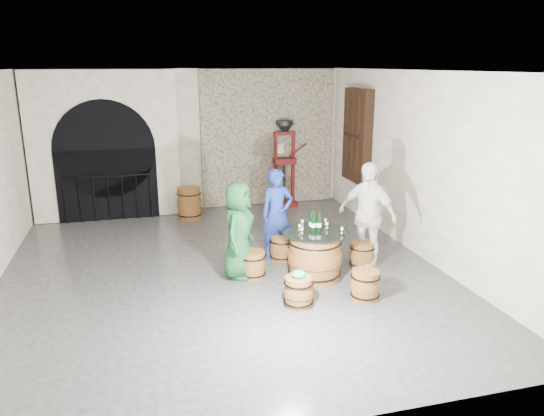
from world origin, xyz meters
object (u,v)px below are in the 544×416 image
object	(u,v)px
wine_bottle_right	(311,222)
corking_press	(285,157)
barrel_stool_right	(362,255)
person_blue	(277,214)
barrel_stool_near_left	(299,291)
person_white	(367,215)
person_green	(238,230)
barrel_stool_far	(282,248)
side_barrel	(189,203)
wine_bottle_left	(313,223)
barrel_stool_left	(253,264)
barrel_table	(315,256)
barrel_stool_near_right	(365,285)
wine_bottle_center	(319,223)

from	to	relation	value
wine_bottle_right	corking_press	size ratio (longest dim) A/B	0.16
barrel_stool_right	person_blue	bearing A→B (deg)	146.71
barrel_stool_near_left	person_white	size ratio (longest dim) A/B	0.24
barrel_stool_right	person_green	size ratio (longest dim) A/B	0.28
corking_press	person_green	bearing A→B (deg)	-114.86
barrel_stool_far	side_barrel	world-z (taller)	side_barrel
barrel_stool_near_left	wine_bottle_left	xyz separation A→B (m)	(0.51, 0.86, 0.71)
barrel_stool_far	corking_press	bearing A→B (deg)	73.18
person_blue	barrel_stool_left	bearing A→B (deg)	-131.60
barrel_stool_far	person_blue	distance (m)	0.60
barrel_table	corking_press	size ratio (longest dim) A/B	0.50
wine_bottle_right	person_green	bearing A→B (deg)	164.36
side_barrel	wine_bottle_right	bearing A→B (deg)	-67.65
barrel_stool_near_left	person_green	size ratio (longest dim) A/B	0.28
barrel_stool_left	barrel_stool_near_left	xyz separation A→B (m)	(0.40, -1.16, 0.00)
barrel_stool_near_left	person_white	world-z (taller)	person_white
barrel_table	barrel_stool_near_left	bearing A→B (deg)	-122.44
barrel_stool_far	wine_bottle_left	world-z (taller)	wine_bottle_left
barrel_stool_right	person_white	bearing A→B (deg)	16.66
barrel_stool_left	wine_bottle_right	distance (m)	1.17
barrel_stool_far	wine_bottle_left	size ratio (longest dim) A/B	1.32
barrel_stool_far	person_green	world-z (taller)	person_green
barrel_stool_near_right	person_green	world-z (taller)	person_green
barrel_table	side_barrel	world-z (taller)	barrel_table
barrel_stool_near_right	side_barrel	size ratio (longest dim) A/B	0.60
barrel_stool_far	corking_press	distance (m)	3.68
barrel_stool_far	barrel_stool_near_right	size ratio (longest dim) A/B	1.00
barrel_stool_right	barrel_stool_far	bearing A→B (deg)	151.15
person_green	person_white	world-z (taller)	person_white
person_blue	wine_bottle_center	xyz separation A→B (m)	(0.38, -1.09, 0.13)
barrel_stool_near_right	person_white	size ratio (longest dim) A/B	0.24
barrel_stool_near_left	barrel_stool_near_right	bearing A→B (deg)	-1.79
barrel_stool_far	person_green	bearing A→B (deg)	-147.89
barrel_stool_left	barrel_stool_near_left	size ratio (longest dim) A/B	1.00
side_barrel	corking_press	size ratio (longest dim) A/B	0.35
barrel_stool_right	barrel_stool_left	bearing A→B (deg)	178.57
person_green	person_white	distance (m)	2.15
barrel_stool_left	barrel_stool_near_right	bearing A→B (deg)	-40.32
person_blue	corking_press	world-z (taller)	corking_press
barrel_stool_near_left	corking_press	bearing A→B (deg)	76.01
barrel_table	barrel_stool_right	size ratio (longest dim) A/B	2.39
barrel_stool_far	corking_press	world-z (taller)	corking_press
wine_bottle_right	wine_bottle_center	bearing A→B (deg)	-39.06
barrel_table	barrel_stool_left	distance (m)	1.00
wine_bottle_left	corking_press	distance (m)	4.40
person_blue	corking_press	xyz separation A→B (m)	(1.07, 3.24, 0.40)
barrel_stool_near_left	corking_press	world-z (taller)	corking_press
barrel_table	barrel_stool_left	size ratio (longest dim) A/B	2.39
barrel_stool_far	barrel_stool_near_left	bearing A→B (deg)	-98.39
barrel_stool_near_left	wine_bottle_center	world-z (taller)	wine_bottle_center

